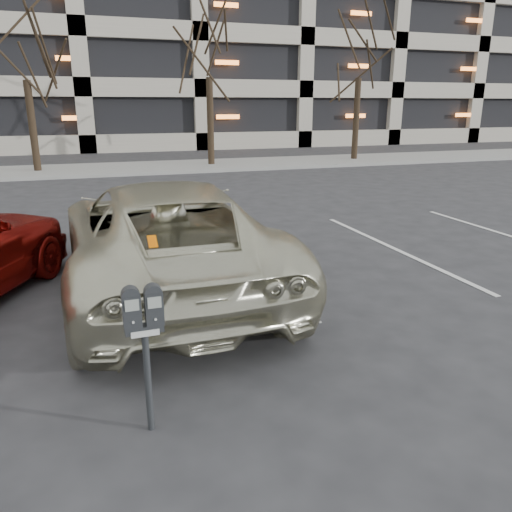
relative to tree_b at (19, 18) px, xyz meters
The scene contains 9 objects.
ground 17.21m from the tree_b, 79.38° to the right, with size 140.00×140.00×0.00m, color #28282B.
sidewalk 6.28m from the tree_b, ahead, with size 80.00×4.00×0.12m, color gray.
stall_lines 14.88m from the tree_b, 83.34° to the right, with size 16.90×5.20×0.00m.
parking_garage 23.60m from the tree_b, 49.94° to the left, with size 52.00×20.00×19.00m.
tree_b is the anchor object (origin of this frame).
tree_c 7.01m from the tree_b, ahead, with size 3.61×3.61×8.19m.
tree_d 14.01m from the tree_b, ahead, with size 3.67×3.67×8.34m.
parking_meter 18.48m from the tree_b, 83.05° to the right, with size 0.32×0.13×1.25m.
suv_silver 15.47m from the tree_b, 78.96° to the right, with size 2.68×5.76×1.60m.
Camera 1 is at (-1.14, -5.43, 2.61)m, focal length 35.00 mm.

